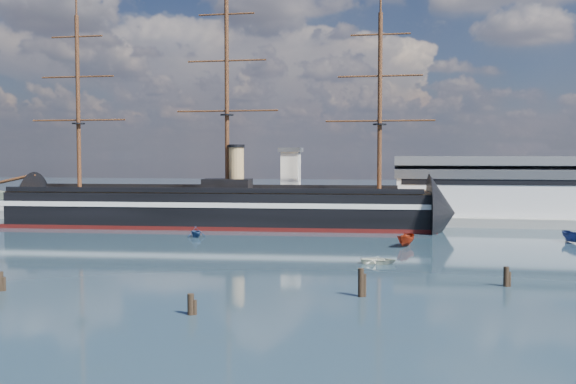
# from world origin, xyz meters

# --- Properties ---
(ground) EXTENTS (600.00, 600.00, 0.00)m
(ground) POSITION_xyz_m (0.00, 40.00, 0.00)
(ground) COLOR #1E3442
(ground) RESTS_ON ground
(quay) EXTENTS (180.00, 18.00, 2.00)m
(quay) POSITION_xyz_m (10.00, 76.00, 0.00)
(quay) COLOR slate
(quay) RESTS_ON ground
(warehouse) EXTENTS (63.00, 21.00, 11.60)m
(warehouse) POSITION_xyz_m (58.00, 80.00, 7.98)
(warehouse) COLOR #B7BABC
(warehouse) RESTS_ON ground
(quay_tower) EXTENTS (5.00, 5.00, 15.00)m
(quay_tower) POSITION_xyz_m (3.00, 73.00, 9.75)
(quay_tower) COLOR silver
(quay_tower) RESTS_ON ground
(warship) EXTENTS (113.38, 22.10, 53.94)m
(warship) POSITION_xyz_m (-12.09, 60.00, 4.04)
(warship) COLOR black
(warship) RESTS_ON ground
(motorboat_c) EXTENTS (6.91, 4.28, 2.60)m
(motorboat_c) POSITION_xyz_m (29.09, 36.60, 0.00)
(motorboat_c) COLOR maroon
(motorboat_c) RESTS_ON ground
(motorboat_d) EXTENTS (6.49, 5.92, 2.26)m
(motorboat_d) POSITION_xyz_m (-9.47, 42.41, 0.00)
(motorboat_d) COLOR navy
(motorboat_d) RESTS_ON ground
(motorboat_e) EXTENTS (1.28, 3.09, 1.43)m
(motorboat_e) POSITION_xyz_m (25.30, 18.43, 0.00)
(motorboat_e) COLOR beige
(motorboat_e) RESTS_ON ground
(motorboat_f) EXTENTS (6.81, 3.97, 2.57)m
(motorboat_f) POSITION_xyz_m (57.61, 46.60, 0.00)
(motorboat_f) COLOR navy
(motorboat_f) RESTS_ON ground
(piling_near_left) EXTENTS (0.64, 0.64, 2.87)m
(piling_near_left) POSITION_xyz_m (-15.47, -7.51, 0.00)
(piling_near_left) COLOR black
(piling_near_left) RESTS_ON ground
(piling_near_mid) EXTENTS (0.64, 0.64, 2.71)m
(piling_near_mid) POSITION_xyz_m (8.98, -13.90, 0.00)
(piling_near_mid) COLOR black
(piling_near_mid) RESTS_ON ground
(piling_near_right) EXTENTS (0.64, 0.64, 3.76)m
(piling_near_right) POSITION_xyz_m (24.35, -3.12, 0.00)
(piling_near_right) COLOR black
(piling_near_right) RESTS_ON ground
(piling_far_right) EXTENTS (0.64, 0.64, 3.00)m
(piling_far_right) POSITION_xyz_m (40.50, 5.35, 0.00)
(piling_far_right) COLOR black
(piling_far_right) RESTS_ON ground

